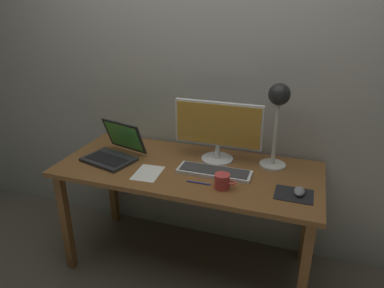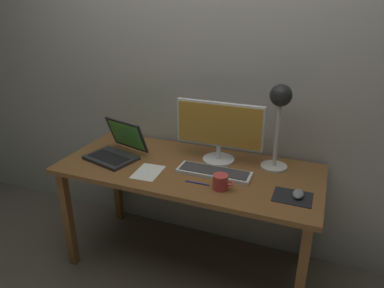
% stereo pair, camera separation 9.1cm
% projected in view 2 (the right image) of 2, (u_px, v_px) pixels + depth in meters
% --- Properties ---
extents(ground_plane, '(4.80, 4.80, 0.00)m').
position_uv_depth(ground_plane, '(189.00, 262.00, 2.45)').
color(ground_plane, brown).
rests_on(ground_plane, ground).
extents(back_wall, '(4.80, 0.06, 2.60)m').
position_uv_depth(back_wall, '(211.00, 65.00, 2.29)').
color(back_wall, '#A8A099').
rests_on(back_wall, ground).
extents(desk, '(1.60, 0.70, 0.74)m').
position_uv_depth(desk, '(189.00, 179.00, 2.19)').
color(desk, brown).
rests_on(desk, ground).
extents(monitor, '(0.55, 0.20, 0.38)m').
position_uv_depth(monitor, '(219.00, 129.00, 2.17)').
color(monitor, silver).
rests_on(monitor, desk).
extents(keyboard_main, '(0.44, 0.14, 0.03)m').
position_uv_depth(keyboard_main, '(214.00, 172.00, 2.07)').
color(keyboard_main, silver).
rests_on(keyboard_main, desk).
extents(laptop, '(0.38, 0.37, 0.23)m').
position_uv_depth(laptop, '(118.00, 147.00, 2.30)').
color(laptop, '#28282B').
rests_on(laptop, desk).
extents(desk_lamp, '(0.16, 0.16, 0.52)m').
position_uv_depth(desk_lamp, '(279.00, 109.00, 2.01)').
color(desk_lamp, beige).
rests_on(desk_lamp, desk).
extents(mousepad, '(0.20, 0.16, 0.00)m').
position_uv_depth(mousepad, '(293.00, 197.00, 1.84)').
color(mousepad, black).
rests_on(mousepad, desk).
extents(mouse, '(0.06, 0.10, 0.03)m').
position_uv_depth(mouse, '(298.00, 194.00, 1.83)').
color(mouse, slate).
rests_on(mouse, mousepad).
extents(coffee_mug, '(0.12, 0.08, 0.08)m').
position_uv_depth(coffee_mug, '(221.00, 182.00, 1.90)').
color(coffee_mug, '#CC3F3F').
rests_on(coffee_mug, desk).
extents(paper_sheet_near_mouse, '(0.16, 0.22, 0.00)m').
position_uv_depth(paper_sheet_near_mouse, '(148.00, 172.00, 2.10)').
color(paper_sheet_near_mouse, white).
rests_on(paper_sheet_near_mouse, desk).
extents(pen, '(0.14, 0.01, 0.01)m').
position_uv_depth(pen, '(197.00, 183.00, 1.97)').
color(pen, '#2633A5').
rests_on(pen, desk).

